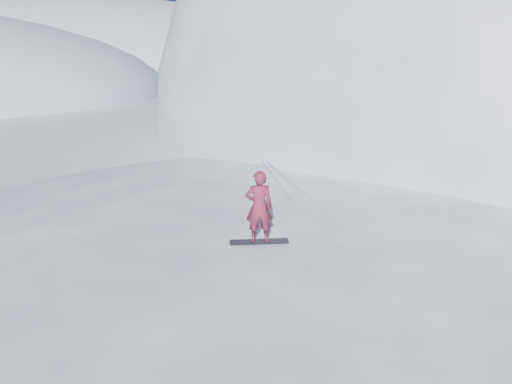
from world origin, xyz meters
TOP-DOWN VIEW (x-y plane):
  - ground at (0.00, 0.00)m, footprint 400.00×400.00m
  - near_ridge at (1.00, 3.00)m, footprint 36.00×28.00m
  - summit_peak at (22.00, 26.00)m, footprint 60.00×56.00m
  - peak_shoulder at (10.00, 20.00)m, footprint 28.00×24.00m
  - far_ridge_c at (-40.00, 110.00)m, footprint 140.00×90.00m
  - wind_bumps at (-0.56, 2.12)m, footprint 16.00×14.40m
  - snowboard at (-1.80, -0.28)m, footprint 1.61×0.31m
  - snowboarder at (-1.80, -0.28)m, footprint 0.73×0.48m
  - board_tracks at (-0.42, 5.96)m, footprint 1.30×5.98m

SIDE VIEW (x-z plane):
  - ground at x=0.00m, z-range 0.00..0.00m
  - near_ridge at x=1.00m, z-range -2.40..2.40m
  - summit_peak at x=22.00m, z-range -28.00..28.00m
  - peak_shoulder at x=10.00m, z-range -9.00..9.00m
  - far_ridge_c at x=-40.00m, z-range -18.00..18.00m
  - wind_bumps at x=-0.56m, z-range -0.50..0.50m
  - snowboard at x=-1.80m, z-range 2.40..2.43m
  - board_tracks at x=-0.42m, z-range 2.40..2.44m
  - snowboarder at x=-1.80m, z-range 2.43..4.42m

